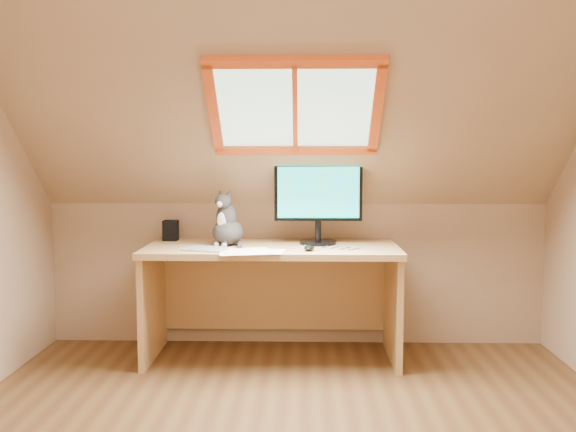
{
  "coord_description": "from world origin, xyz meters",
  "views": [
    {
      "loc": [
        0.05,
        -2.77,
        1.35
      ],
      "look_at": [
        -0.04,
        1.0,
        0.99
      ],
      "focal_mm": 40.0,
      "sensor_mm": 36.0,
      "label": 1
    }
  ],
  "objects": [
    {
      "name": "room_shell",
      "position": [
        0.0,
        -0.09,
        1.43
      ],
      "size": [
        3.52,
        3.52,
        2.41
      ],
      "color": "tan",
      "rests_on": "ground"
    },
    {
      "name": "desk",
      "position": [
        -0.15,
        1.45,
        0.52
      ],
      "size": [
        1.65,
        0.72,
        0.75
      ],
      "color": "tan",
      "rests_on": "ground"
    },
    {
      "name": "monitor",
      "position": [
        0.15,
        1.47,
        1.06
      ],
      "size": [
        0.58,
        0.25,
        0.54
      ],
      "color": "black",
      "rests_on": "desk"
    },
    {
      "name": "cat",
      "position": [
        -0.45,
        1.41,
        0.88
      ],
      "size": [
        0.28,
        0.3,
        0.37
      ],
      "color": "#3D3836",
      "rests_on": "desk"
    },
    {
      "name": "desk_speaker",
      "position": [
        -0.87,
        1.63,
        0.82
      ],
      "size": [
        0.1,
        0.1,
        0.14
      ],
      "primitive_type": "cube",
      "rotation": [
        0.0,
        0.0,
        -0.01
      ],
      "color": "black",
      "rests_on": "desk"
    },
    {
      "name": "graphics_tablet",
      "position": [
        -0.55,
        1.19,
        0.76
      ],
      "size": [
        0.32,
        0.26,
        0.01
      ],
      "primitive_type": "cube",
      "rotation": [
        0.0,
        0.0,
        -0.3
      ],
      "color": "#B2B2B7",
      "rests_on": "desk"
    },
    {
      "name": "mouse",
      "position": [
        0.09,
        1.17,
        0.77
      ],
      "size": [
        0.08,
        0.12,
        0.04
      ],
      "primitive_type": "ellipsoid",
      "rotation": [
        0.0,
        0.0,
        -0.18
      ],
      "color": "black",
      "rests_on": "desk"
    },
    {
      "name": "papers",
      "position": [
        -0.25,
        1.12,
        0.75
      ],
      "size": [
        0.35,
        0.3,
        0.01
      ],
      "color": "white",
      "rests_on": "desk"
    },
    {
      "name": "cables",
      "position": [
        0.19,
        1.26,
        0.76
      ],
      "size": [
        0.51,
        0.26,
        0.01
      ],
      "color": "silver",
      "rests_on": "desk"
    }
  ]
}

